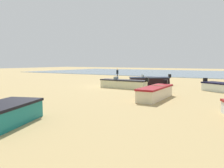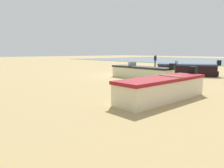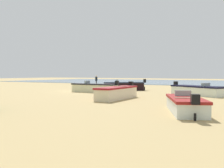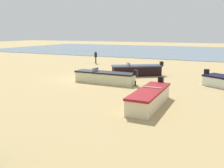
{
  "view_description": "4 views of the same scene",
  "coord_description": "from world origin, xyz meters",
  "px_view_note": "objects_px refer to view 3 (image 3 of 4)",
  "views": [
    {
      "loc": [
        -12.07,
        19.92,
        2.6
      ],
      "look_at": [
        -3.38,
        5.35,
        0.91
      ],
      "focal_mm": 34.47,
      "sensor_mm": 36.0,
      "label": 1
    },
    {
      "loc": [
        -11.71,
        12.15,
        1.89
      ],
      "look_at": [
        -5.45,
        6.57,
        0.61
      ],
      "focal_mm": 33.63,
      "sensor_mm": 36.0,
      "label": 2
    },
    {
      "loc": [
        -15.24,
        20.73,
        1.81
      ],
      "look_at": [
        -8.96,
        9.57,
        1.3
      ],
      "focal_mm": 38.76,
      "sensor_mm": 36.0,
      "label": 3
    },
    {
      "loc": [
        -10.49,
        17.62,
        3.93
      ],
      "look_at": [
        -4.32,
        4.45,
        0.84
      ],
      "focal_mm": 39.08,
      "sensor_mm": 36.0,
      "label": 4
    }
  ],
  "objects_px": {
    "boat_white_5": "(197,90)",
    "beach_walker_foreground": "(96,80)",
    "boat_cream_6": "(117,93)",
    "boat_cream_4": "(94,88)",
    "boat_white_1": "(185,104)",
    "boat_black_3": "(124,86)"
  },
  "relations": [
    {
      "from": "boat_cream_4",
      "to": "beach_walker_foreground",
      "type": "distance_m",
      "value": 12.44
    },
    {
      "from": "boat_white_5",
      "to": "boat_cream_6",
      "type": "xyz_separation_m",
      "value": [
        4.53,
        6.27,
        0.04
      ]
    },
    {
      "from": "boat_black_3",
      "to": "beach_walker_foreground",
      "type": "distance_m",
      "value": 10.01
    },
    {
      "from": "boat_black_3",
      "to": "boat_white_5",
      "type": "height_order",
      "value": "boat_black_3"
    },
    {
      "from": "boat_cream_4",
      "to": "boat_cream_6",
      "type": "relative_size",
      "value": 1.08
    },
    {
      "from": "boat_white_5",
      "to": "boat_cream_6",
      "type": "height_order",
      "value": "boat_cream_6"
    },
    {
      "from": "boat_white_5",
      "to": "boat_black_3",
      "type": "bearing_deg",
      "value": -75.55
    },
    {
      "from": "boat_white_1",
      "to": "boat_white_5",
      "type": "distance_m",
      "value": 10.22
    },
    {
      "from": "beach_walker_foreground",
      "to": "boat_cream_4",
      "type": "bearing_deg",
      "value": -179.46
    },
    {
      "from": "boat_black_3",
      "to": "boat_cream_4",
      "type": "bearing_deg",
      "value": 132.45
    },
    {
      "from": "boat_cream_6",
      "to": "boat_white_5",
      "type": "bearing_deg",
      "value": -125.91
    },
    {
      "from": "boat_cream_4",
      "to": "beach_walker_foreground",
      "type": "relative_size",
      "value": 3.22
    },
    {
      "from": "boat_black_3",
      "to": "boat_cream_6",
      "type": "bearing_deg",
      "value": 171.52
    },
    {
      "from": "boat_cream_4",
      "to": "beach_walker_foreground",
      "type": "bearing_deg",
      "value": 32.97
    },
    {
      "from": "boat_black_3",
      "to": "boat_white_5",
      "type": "distance_m",
      "value": 8.72
    },
    {
      "from": "boat_cream_4",
      "to": "boat_white_5",
      "type": "xyz_separation_m",
      "value": [
        -9.53,
        -1.77,
        -0.04
      ]
    },
    {
      "from": "boat_cream_6",
      "to": "boat_cream_4",
      "type": "bearing_deg",
      "value": -42.08
    },
    {
      "from": "boat_cream_6",
      "to": "beach_walker_foreground",
      "type": "xyz_separation_m",
      "value": [
        11.61,
        -15.02,
        0.49
      ]
    },
    {
      "from": "boat_white_1",
      "to": "boat_cream_6",
      "type": "xyz_separation_m",
      "value": [
        5.74,
        -3.87,
        0.09
      ]
    },
    {
      "from": "boat_cream_6",
      "to": "boat_white_1",
      "type": "bearing_deg",
      "value": 145.9
    },
    {
      "from": "boat_black_3",
      "to": "boat_white_1",
      "type": "bearing_deg",
      "value": -174.98
    },
    {
      "from": "boat_white_5",
      "to": "beach_walker_foreground",
      "type": "relative_size",
      "value": 3.12
    }
  ]
}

